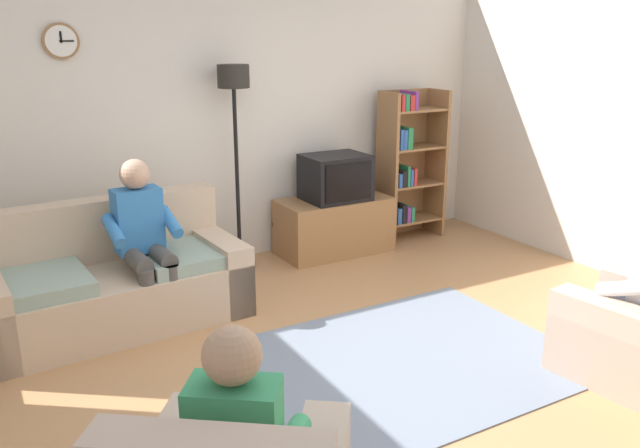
{
  "coord_description": "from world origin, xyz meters",
  "views": [
    {
      "loc": [
        -2.21,
        -3.01,
        2.11
      ],
      "look_at": [
        -0.12,
        0.67,
        0.85
      ],
      "focal_mm": 36.2,
      "sensor_mm": 36.0,
      "label": 1
    }
  ],
  "objects_px": {
    "bookshelf": "(407,163)",
    "person_on_couch": "(144,234)",
    "couch": "(112,284)",
    "tv_stand": "(334,226)",
    "floor_lamp": "(235,111)",
    "tv": "(336,177)",
    "person_in_left_armchair": "(241,439)"
  },
  "relations": [
    {
      "from": "tv",
      "to": "person_on_couch",
      "type": "xyz_separation_m",
      "value": [
        -2.05,
        -0.69,
        -0.07
      ]
    },
    {
      "from": "tv",
      "to": "bookshelf",
      "type": "relative_size",
      "value": 0.39
    },
    {
      "from": "person_on_couch",
      "to": "person_in_left_armchair",
      "type": "distance_m",
      "value": 2.54
    },
    {
      "from": "bookshelf",
      "to": "person_on_couch",
      "type": "xyz_separation_m",
      "value": [
        -2.97,
        -0.79,
        -0.1
      ]
    },
    {
      "from": "tv",
      "to": "couch",
      "type": "bearing_deg",
      "value": -165.76
    },
    {
      "from": "bookshelf",
      "to": "floor_lamp",
      "type": "height_order",
      "value": "floor_lamp"
    },
    {
      "from": "floor_lamp",
      "to": "person_on_couch",
      "type": "relative_size",
      "value": 1.49
    },
    {
      "from": "tv",
      "to": "person_on_couch",
      "type": "bearing_deg",
      "value": -161.41
    },
    {
      "from": "couch",
      "to": "person_in_left_armchair",
      "type": "relative_size",
      "value": 1.74
    },
    {
      "from": "person_on_couch",
      "to": "tv",
      "type": "bearing_deg",
      "value": 18.59
    },
    {
      "from": "tv_stand",
      "to": "tv",
      "type": "height_order",
      "value": "tv"
    },
    {
      "from": "person_in_left_armchair",
      "to": "tv",
      "type": "bearing_deg",
      "value": 53.86
    },
    {
      "from": "floor_lamp",
      "to": "person_in_left_armchair",
      "type": "height_order",
      "value": "floor_lamp"
    },
    {
      "from": "tv_stand",
      "to": "tv",
      "type": "bearing_deg",
      "value": -90.0
    },
    {
      "from": "person_in_left_armchair",
      "to": "bookshelf",
      "type": "bearing_deg",
      "value": 45.34
    },
    {
      "from": "bookshelf",
      "to": "person_in_left_armchair",
      "type": "xyz_separation_m",
      "value": [
        -3.27,
        -3.31,
        -0.19
      ]
    },
    {
      "from": "floor_lamp",
      "to": "person_on_couch",
      "type": "distance_m",
      "value": 1.55
    },
    {
      "from": "floor_lamp",
      "to": "tv",
      "type": "bearing_deg",
      "value": -7.25
    },
    {
      "from": "couch",
      "to": "tv_stand",
      "type": "xyz_separation_m",
      "value": [
        2.28,
        0.6,
        -0.04
      ]
    },
    {
      "from": "couch",
      "to": "tv",
      "type": "height_order",
      "value": "tv"
    },
    {
      "from": "tv",
      "to": "person_on_couch",
      "type": "height_order",
      "value": "person_on_couch"
    },
    {
      "from": "person_on_couch",
      "to": "tv_stand",
      "type": "bearing_deg",
      "value": 19.2
    },
    {
      "from": "tv_stand",
      "to": "person_on_couch",
      "type": "xyz_separation_m",
      "value": [
        -2.05,
        -0.71,
        0.42
      ]
    },
    {
      "from": "person_in_left_armchair",
      "to": "couch",
      "type": "bearing_deg",
      "value": 88.6
    },
    {
      "from": "couch",
      "to": "tv",
      "type": "distance_m",
      "value": 2.4
    },
    {
      "from": "floor_lamp",
      "to": "couch",
      "type": "bearing_deg",
      "value": -151.83
    },
    {
      "from": "person_on_couch",
      "to": "bookshelf",
      "type": "bearing_deg",
      "value": 14.81
    },
    {
      "from": "floor_lamp",
      "to": "person_on_couch",
      "type": "bearing_deg",
      "value": -143.01
    },
    {
      "from": "couch",
      "to": "person_on_couch",
      "type": "xyz_separation_m",
      "value": [
        0.23,
        -0.11,
        0.39
      ]
    },
    {
      "from": "bookshelf",
      "to": "person_on_couch",
      "type": "bearing_deg",
      "value": -165.19
    },
    {
      "from": "couch",
      "to": "bookshelf",
      "type": "relative_size",
      "value": 1.26
    },
    {
      "from": "bookshelf",
      "to": "floor_lamp",
      "type": "xyz_separation_m",
      "value": [
        -1.9,
        0.03,
        0.65
      ]
    }
  ]
}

